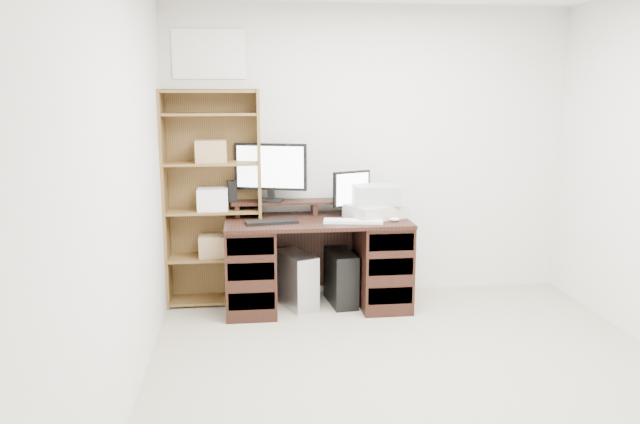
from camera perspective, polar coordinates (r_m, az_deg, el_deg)
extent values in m
cube|color=#A79E86|center=(3.95, 10.14, -16.31)|extent=(3.50, 4.00, 0.02)
cube|color=silver|center=(5.48, 4.49, 5.40)|extent=(3.50, 0.02, 2.50)
cube|color=silver|center=(3.45, -18.25, 1.44)|extent=(0.02, 4.00, 2.50)
cube|color=white|center=(5.35, -10.12, 14.03)|extent=(0.60, 0.01, 0.40)
cube|color=black|center=(5.11, -0.27, -0.83)|extent=(1.50, 0.70, 0.03)
cube|color=black|center=(5.17, -6.35, -5.04)|extent=(0.40, 0.66, 0.72)
cube|color=black|center=(5.29, 5.68, -4.65)|extent=(0.40, 0.66, 0.72)
cube|color=black|center=(5.51, -0.66, -3.51)|extent=(1.48, 0.02, 0.65)
cube|color=black|center=(4.92, -6.26, -8.11)|extent=(0.36, 0.01, 0.14)
cube|color=black|center=(4.84, -6.32, -5.43)|extent=(0.36, 0.01, 0.14)
cube|color=black|center=(4.79, -6.38, -3.14)|extent=(0.36, 0.01, 0.14)
cube|color=black|center=(5.04, 6.44, -7.62)|extent=(0.36, 0.01, 0.14)
cube|color=black|center=(4.97, 6.50, -5.00)|extent=(0.36, 0.01, 0.14)
cube|color=black|center=(4.92, 6.55, -2.76)|extent=(0.36, 0.01, 0.14)
cube|color=black|center=(5.28, -7.56, 0.18)|extent=(0.04, 0.20, 0.10)
cube|color=black|center=(5.31, -0.54, 0.35)|extent=(0.04, 0.20, 0.10)
cube|color=black|center=(5.42, 6.30, 0.50)|extent=(0.04, 0.20, 0.10)
cube|color=black|center=(5.30, -0.54, 0.98)|extent=(1.40, 0.22, 0.02)
cube|color=black|center=(5.26, -4.55, 1.07)|extent=(0.24, 0.21, 0.02)
cube|color=black|center=(5.27, -4.50, 1.80)|extent=(0.06, 0.05, 0.11)
cube|color=black|center=(5.24, -4.54, 4.15)|extent=(0.60, 0.21, 0.39)
cube|color=white|center=(5.22, -4.59, 4.12)|extent=(0.55, 0.17, 0.35)
cube|color=black|center=(5.25, 2.98, -0.27)|extent=(0.20, 0.18, 0.01)
cube|color=black|center=(5.26, 2.88, 0.33)|extent=(0.05, 0.04, 0.09)
cube|color=black|center=(5.23, 2.90, 2.13)|extent=(0.33, 0.16, 0.30)
cube|color=white|center=(5.22, 3.00, 2.11)|extent=(0.29, 0.12, 0.26)
cube|color=black|center=(5.27, -8.05, 1.91)|extent=(0.09, 0.09, 0.18)
cube|color=black|center=(4.97, -4.44, -0.91)|extent=(0.43, 0.19, 0.02)
cube|color=white|center=(4.99, 3.05, -0.84)|extent=(0.49, 0.22, 0.02)
ellipsoid|color=silver|center=(5.06, 6.86, -0.66)|extent=(0.09, 0.06, 0.04)
cube|color=#B4AC9D|center=(5.19, 5.10, 0.11)|extent=(0.54, 0.49, 0.11)
cube|color=#9FA5AA|center=(5.17, 5.12, 1.58)|extent=(0.37, 0.27, 0.16)
cube|color=#B5B8BC|center=(5.26, -2.24, -6.21)|extent=(0.37, 0.50, 0.46)
cube|color=black|center=(5.32, 1.93, -6.01)|extent=(0.24, 0.47, 0.45)
cube|color=#19FF33|center=(5.09, 2.59, -5.69)|extent=(0.01, 0.01, 0.01)
cube|color=brown|center=(5.29, -13.97, 1.06)|extent=(0.02, 0.30, 1.80)
cube|color=brown|center=(5.25, -5.54, 1.26)|extent=(0.02, 0.30, 1.80)
cube|color=brown|center=(5.39, -9.70, 1.42)|extent=(0.80, 0.01, 1.80)
cube|color=brown|center=(5.47, -9.47, -7.85)|extent=(0.75, 0.28, 0.02)
cube|color=brown|center=(5.36, -9.60, -4.10)|extent=(0.75, 0.28, 0.02)
cube|color=brown|center=(5.27, -9.74, 0.09)|extent=(0.75, 0.28, 0.02)
cube|color=brown|center=(5.21, -9.88, 4.41)|extent=(0.75, 0.28, 0.02)
cube|color=brown|center=(5.18, -10.03, 8.81)|extent=(0.75, 0.28, 0.02)
cube|color=brown|center=(5.18, -10.10, 10.80)|extent=(0.75, 0.28, 0.02)
cube|color=#A07F54|center=(5.34, -9.63, -3.07)|extent=(0.25, 0.20, 0.18)
cube|color=white|center=(5.25, -9.77, 1.16)|extent=(0.25, 0.20, 0.18)
cube|color=#A07F54|center=(5.20, -9.92, 5.51)|extent=(0.25, 0.20, 0.18)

